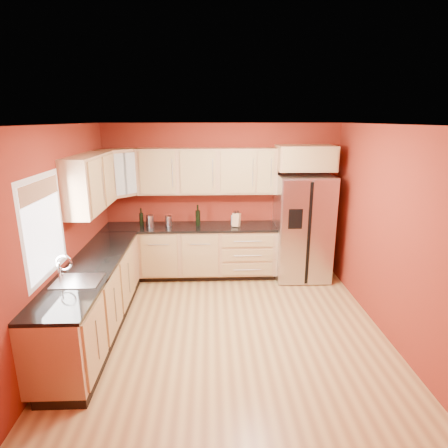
{
  "coord_description": "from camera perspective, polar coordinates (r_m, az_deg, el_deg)",
  "views": [
    {
      "loc": [
        -0.21,
        -4.39,
        2.66
      ],
      "look_at": [
        -0.01,
        0.9,
        1.17
      ],
      "focal_mm": 30.0,
      "sensor_mm": 36.0,
      "label": 1
    }
  ],
  "objects": [
    {
      "name": "countertop_back",
      "position": [
        6.34,
        -5.18,
        -0.46
      ],
      "size": [
        2.9,
        0.62,
        0.04
      ],
      "primitive_type": "cube",
      "color": "black",
      "rests_on": "base_cabinets_back"
    },
    {
      "name": "base_cabinets_back",
      "position": [
        6.49,
        -5.08,
        -4.34
      ],
      "size": [
        2.9,
        0.6,
        0.88
      ],
      "primitive_type": "cube",
      "color": "tan",
      "rests_on": "floor"
    },
    {
      "name": "wine_bottle_b",
      "position": [
        6.42,
        -12.49,
        1.03
      ],
      "size": [
        0.09,
        0.09,
        0.31
      ],
      "primitive_type": null,
      "rotation": [
        0.0,
        0.0,
        -0.33
      ],
      "color": "black",
      "rests_on": "countertop_back"
    },
    {
      "name": "base_cabinets_left",
      "position": [
        5.14,
        -19.15,
        -10.8
      ],
      "size": [
        0.6,
        2.8,
        0.88
      ],
      "primitive_type": "cube",
      "color": "tan",
      "rests_on": "floor"
    },
    {
      "name": "corner_upper_cabinet",
      "position": [
        6.29,
        -15.74,
        7.51
      ],
      "size": [
        0.67,
        0.67,
        0.75
      ],
      "primitive_type": "cube",
      "rotation": [
        0.0,
        0.0,
        0.79
      ],
      "color": "tan",
      "rests_on": "wall_back"
    },
    {
      "name": "knife_block",
      "position": [
        6.26,
        1.91,
        0.63
      ],
      "size": [
        0.14,
        0.14,
        0.23
      ],
      "primitive_type": "cube",
      "rotation": [
        0.0,
        0.0,
        -0.4
      ],
      "color": "tan",
      "rests_on": "countertop_back"
    },
    {
      "name": "soap_dispenser",
      "position": [
        6.35,
        1.39,
        0.78
      ],
      "size": [
        0.09,
        0.09,
        0.21
      ],
      "primitive_type": "cylinder",
      "rotation": [
        0.0,
        0.0,
        -0.3
      ],
      "color": "silver",
      "rests_on": "countertop_back"
    },
    {
      "name": "wall_right",
      "position": [
        5.1,
        23.58,
        -1.09
      ],
      "size": [
        0.04,
        4.0,
        2.6
      ],
      "primitive_type": "cube",
      "color": "maroon",
      "rests_on": "floor"
    },
    {
      "name": "wall_left",
      "position": [
        4.93,
        -23.38,
        -1.61
      ],
      "size": [
        0.04,
        4.0,
        2.6
      ],
      "primitive_type": "cube",
      "color": "maroon",
      "rests_on": "floor"
    },
    {
      "name": "sink_faucet",
      "position": [
        4.46,
        -21.56,
        -6.34
      ],
      "size": [
        0.5,
        0.42,
        0.3
      ],
      "primitive_type": null,
      "color": "white",
      "rests_on": "countertop_left"
    },
    {
      "name": "upper_cabinets_back",
      "position": [
        6.28,
        -2.57,
        8.06
      ],
      "size": [
        2.3,
        0.33,
        0.75
      ],
      "primitive_type": "cube",
      "color": "tan",
      "rests_on": "wall_back"
    },
    {
      "name": "upper_cabinets_left",
      "position": [
        5.43,
        -19.68,
        5.96
      ],
      "size": [
        0.33,
        1.35,
        0.75
      ],
      "primitive_type": "cube",
      "color": "tan",
      "rests_on": "wall_left"
    },
    {
      "name": "refrigerator",
      "position": [
        6.46,
        11.86,
        -0.52
      ],
      "size": [
        0.9,
        0.75,
        1.78
      ],
      "primitive_type": "cube",
      "color": "#AEAEB2",
      "rests_on": "floor"
    },
    {
      "name": "floor",
      "position": [
        5.14,
        0.49,
        -15.45
      ],
      "size": [
        4.0,
        4.0,
        0.0
      ],
      "primitive_type": "plane",
      "color": "#A3703F",
      "rests_on": "ground"
    },
    {
      "name": "wall_back",
      "position": [
        6.54,
        -0.31,
        3.71
      ],
      "size": [
        4.0,
        0.04,
        2.6
      ],
      "primitive_type": "cube",
      "color": "maroon",
      "rests_on": "floor"
    },
    {
      "name": "window",
      "position": [
        4.42,
        -25.73,
        -0.43
      ],
      "size": [
        0.03,
        0.9,
        1.0
      ],
      "primitive_type": "cube",
      "color": "white",
      "rests_on": "wall_left"
    },
    {
      "name": "canister_right",
      "position": [
        6.35,
        -11.21,
        0.45
      ],
      "size": [
        0.13,
        0.13,
        0.2
      ],
      "primitive_type": "cylinder",
      "rotation": [
        0.0,
        0.0,
        0.02
      ],
      "color": "#AEAEB2",
      "rests_on": "countertop_back"
    },
    {
      "name": "countertop_left",
      "position": [
        4.96,
        -19.52,
        -6.03
      ],
      "size": [
        0.62,
        2.8,
        0.04
      ],
      "primitive_type": "cube",
      "color": "black",
      "rests_on": "base_cabinets_left"
    },
    {
      "name": "wine_bottle_a",
      "position": [
        6.31,
        -4.01,
        1.35
      ],
      "size": [
        0.09,
        0.09,
        0.36
      ],
      "primitive_type": null,
      "rotation": [
        0.0,
        0.0,
        0.1
      ],
      "color": "black",
      "rests_on": "countertop_back"
    },
    {
      "name": "canister_left",
      "position": [
        6.36,
        -8.45,
        0.47
      ],
      "size": [
        0.14,
        0.14,
        0.17
      ],
      "primitive_type": "cylinder",
      "rotation": [
        0.0,
        0.0,
        0.34
      ],
      "color": "#AEAEB2",
      "rests_on": "countertop_back"
    },
    {
      "name": "ceiling",
      "position": [
        4.4,
        0.57,
        14.94
      ],
      "size": [
        4.0,
        4.0,
        0.0
      ],
      "primitive_type": "plane",
      "color": "silver",
      "rests_on": "wall_back"
    },
    {
      "name": "over_fridge_cabinet",
      "position": [
        6.32,
        12.29,
        9.83
      ],
      "size": [
        0.92,
        0.6,
        0.4
      ],
      "primitive_type": "cube",
      "color": "tan",
      "rests_on": "wall_back"
    },
    {
      "name": "wall_front",
      "position": [
        2.76,
        2.55,
        -13.82
      ],
      "size": [
        4.0,
        0.04,
        2.6
      ],
      "primitive_type": "cube",
      "color": "maroon",
      "rests_on": "floor"
    }
  ]
}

